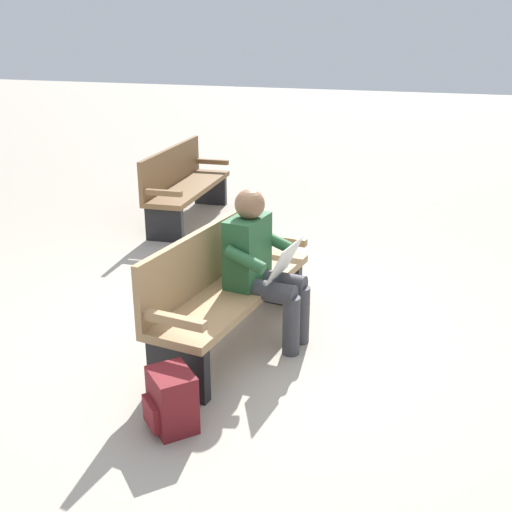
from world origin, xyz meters
name	(u,v)px	position (x,y,z in m)	size (l,w,h in m)	color
ground_plane	(235,342)	(0.00, 0.00, 0.00)	(40.00, 40.00, 0.00)	#A89E8E
bench_near	(226,285)	(-0.01, -0.07, 0.46)	(1.84, 0.68, 0.90)	#9E7A51
person_seated	(261,263)	(-0.10, 0.18, 0.63)	(0.60, 0.60, 1.18)	#23512D
backpack	(171,401)	(1.12, 0.02, 0.18)	(0.37, 0.37, 0.37)	maroon
bench_far	(183,184)	(-2.78, -1.70, 0.46)	(1.83, 0.60, 0.90)	brown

